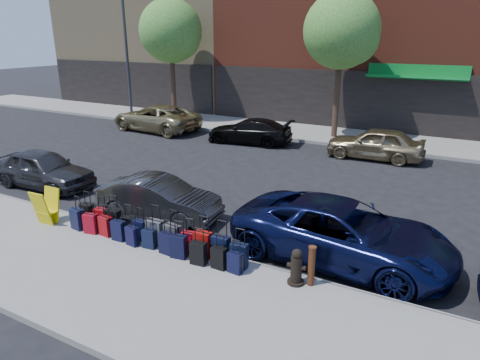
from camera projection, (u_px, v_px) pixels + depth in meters
The scene contains 40 objects.
ground at pixel (243, 192), 15.28m from camera, with size 120.00×120.00×0.00m, color black.
sidewalk_near at pixel (111, 276), 9.84m from camera, with size 60.00×4.00×0.15m, color gray.
sidewalk_far at pixel (327, 135), 23.58m from camera, with size 60.00×4.00×0.15m, color gray.
curb_near at pixel (165, 241), 11.52m from camera, with size 60.00×0.08×0.15m, color gray.
curb_far at pixel (316, 143), 21.90m from camera, with size 60.00×0.08×0.15m, color gray.
building_left at pixel (173, 0), 34.83m from camera, with size 15.00×12.12×16.00m.
tree_left at pixel (173, 33), 25.85m from camera, with size 3.80×3.80×7.27m.
tree_center at pixel (344, 33), 21.14m from camera, with size 3.80×3.80×7.27m.
streetlight at pixel (129, 45), 26.82m from camera, with size 2.59×0.18×8.00m.
suitcase_front_0 at pixel (87, 214), 12.31m from camera, with size 0.41×0.23×0.97m.
suitcase_front_1 at pixel (102, 218), 12.02m from camera, with size 0.41×0.27×0.94m.
suitcase_front_2 at pixel (113, 221), 11.77m from camera, with size 0.46×0.29×1.06m.
suitcase_front_3 at pixel (128, 227), 11.54m from camera, with size 0.40×0.26×0.90m.
suitcase_front_4 at pixel (140, 230), 11.37m from camera, with size 0.37×0.21×0.89m.
suitcase_front_5 at pixel (155, 232), 11.09m from camera, with size 0.46×0.27×1.07m.
suitcase_front_6 at pixel (173, 237), 10.86m from camera, with size 0.46×0.29×1.04m.
suitcase_front_7 at pixel (189, 242), 10.65m from camera, with size 0.40×0.26×0.92m.
suitcase_front_8 at pixel (203, 244), 10.46m from camera, with size 0.44×0.24×1.06m.
suitcase_front_9 at pixel (221, 249), 10.27m from camera, with size 0.43×0.24×1.04m.
suitcase_front_10 at pixel (239, 255), 9.99m from camera, with size 0.42×0.25×0.97m.
suitcase_back_0 at pixel (78, 219), 11.97m from camera, with size 0.43×0.29×0.96m.
suitcase_back_1 at pixel (91, 223), 11.73m from camera, with size 0.41×0.28×0.89m.
suitcase_back_2 at pixel (106, 226), 11.59m from camera, with size 0.39×0.25×0.88m.
suitcase_back_3 at pixel (119, 230), 11.33m from camera, with size 0.38×0.22×0.88m.
suitcase_back_4 at pixel (132, 236), 11.06m from camera, with size 0.36×0.24×0.82m.
suitcase_back_5 at pixel (149, 239), 10.92m from camera, with size 0.36×0.24×0.81m.
suitcase_back_6 at pixel (167, 243), 10.63m from camera, with size 0.39×0.25×0.89m.
suitcase_back_7 at pixel (179, 246), 10.43m from camera, with size 0.43×0.28×0.95m.
suitcase_back_8 at pixel (198, 253), 10.14m from camera, with size 0.40×0.26×0.91m.
suitcase_back_9 at pixel (219, 258), 9.96m from camera, with size 0.36×0.22×0.85m.
suitcase_back_10 at pixel (235, 263), 9.78m from camera, with size 0.35×0.22×0.81m.
fire_hydrant at pixel (296, 268), 9.31m from camera, with size 0.42×0.38×0.84m.
bollard at pixel (311, 265), 9.23m from camera, with size 0.17×0.17×0.93m.
display_rack at pixel (46, 207), 12.27m from camera, with size 0.59×0.65×1.01m.
car_near_0 at pixel (43, 169), 15.60m from camera, with size 1.63×4.04×1.38m, color #333335.
car_near_1 at pixel (159, 198), 12.98m from camera, with size 1.33×3.82×1.26m, color #333336.
car_near_2 at pixel (342, 233), 10.47m from camera, with size 2.49×5.40×1.50m, color #0C1238.
car_far_0 at pixel (156, 118), 24.72m from camera, with size 2.50×5.42×1.51m, color tan.
car_far_1 at pixel (250, 131), 21.92m from camera, with size 1.78×4.38×1.27m, color black.
car_far_2 at pixel (375, 143), 19.10m from camera, with size 1.70×4.22×1.44m, color #93815A.
Camera 1 is at (6.69, -12.65, 5.37)m, focal length 32.00 mm.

